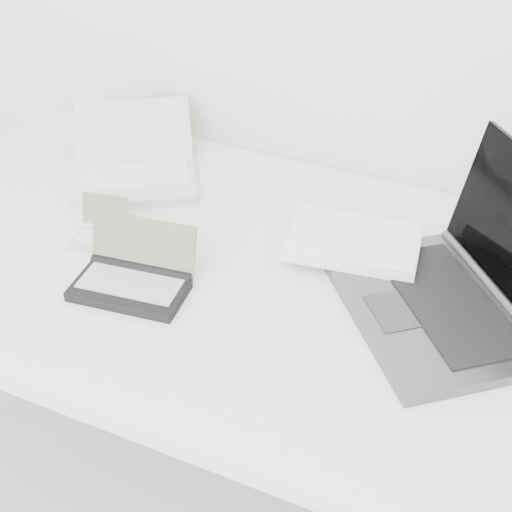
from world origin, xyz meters
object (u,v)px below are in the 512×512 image
at_px(desk, 280,296).
at_px(palmtop_charcoal, 134,277).
at_px(laptop_large, 428,276).
at_px(netbook_open_white, 134,167).

bearing_deg(desk, palmtop_charcoal, -148.25).
distance_m(desk, palmtop_charcoal, 0.26).
bearing_deg(laptop_large, netbook_open_white, -141.39).
bearing_deg(palmtop_charcoal, laptop_large, 15.38).
bearing_deg(netbook_open_white, laptop_large, -43.51).
xyz_separation_m(netbook_open_white, palmtop_charcoal, (0.21, -0.33, -0.00)).
relative_size(desk, palmtop_charcoal, 7.75).
relative_size(laptop_large, palmtop_charcoal, 2.61).
distance_m(netbook_open_white, palmtop_charcoal, 0.39).
distance_m(desk, laptop_large, 0.26).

